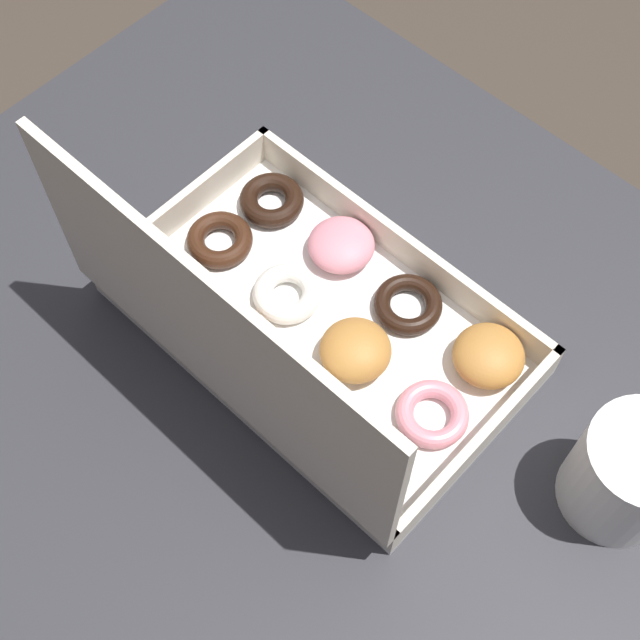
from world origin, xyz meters
The scene contains 4 objects.
ground_plane centered at (0.00, 0.00, 0.00)m, with size 8.00×8.00×0.00m, color #42382D.
dining_table centered at (0.00, 0.00, 0.63)m, with size 0.95×0.75×0.76m.
donut_box centered at (0.04, -0.01, 0.81)m, with size 0.37×0.23×0.24m.
coffee_mug centered at (-0.24, -0.09, 0.82)m, with size 0.09×0.09×0.10m.
Camera 1 is at (-0.22, 0.25, 1.48)m, focal length 50.00 mm.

